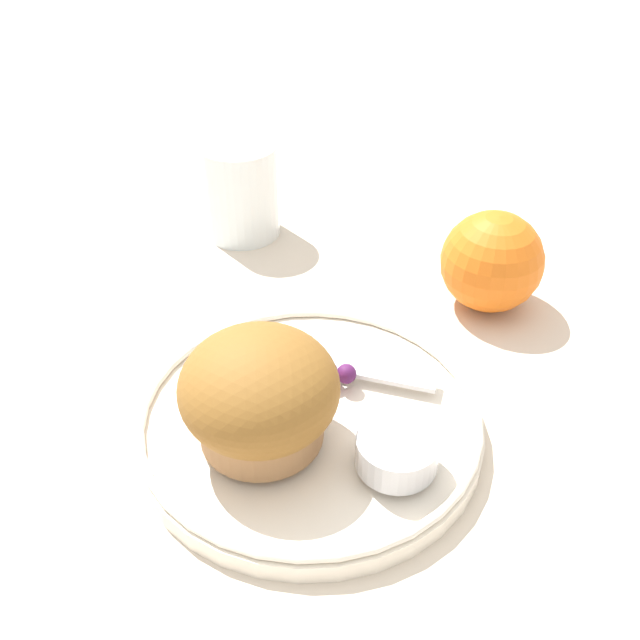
# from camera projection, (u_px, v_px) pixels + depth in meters

# --- Properties ---
(ground_plane) EXTENTS (3.00, 3.00, 0.00)m
(ground_plane) POSITION_uv_depth(u_px,v_px,m) (304.00, 414.00, 0.49)
(ground_plane) COLOR beige
(plate) EXTENTS (0.23, 0.23, 0.02)m
(plate) POSITION_uv_depth(u_px,v_px,m) (310.00, 420.00, 0.48)
(plate) COLOR silver
(plate) RESTS_ON ground_plane
(muffin) EXTENTS (0.10, 0.10, 0.07)m
(muffin) POSITION_uv_depth(u_px,v_px,m) (260.00, 395.00, 0.43)
(muffin) COLOR #9E7047
(muffin) RESTS_ON plate
(cream_ramekin) EXTENTS (0.05, 0.05, 0.02)m
(cream_ramekin) POSITION_uv_depth(u_px,v_px,m) (397.00, 450.00, 0.43)
(cream_ramekin) COLOR silver
(cream_ramekin) RESTS_ON plate
(berry_pair) EXTENTS (0.03, 0.01, 0.01)m
(berry_pair) POSITION_uv_depth(u_px,v_px,m) (337.00, 372.00, 0.49)
(berry_pair) COLOR #4C194C
(berry_pair) RESTS_ON plate
(butter_knife) EXTENTS (0.15, 0.02, 0.00)m
(butter_knife) POSITION_uv_depth(u_px,v_px,m) (331.00, 364.00, 0.50)
(butter_knife) COLOR silver
(butter_knife) RESTS_ON plate
(orange_fruit) EXTENTS (0.08, 0.08, 0.08)m
(orange_fruit) POSITION_uv_depth(u_px,v_px,m) (492.00, 262.00, 0.57)
(orange_fruit) COLOR orange
(orange_fruit) RESTS_ON ground_plane
(juice_glass) EXTENTS (0.07, 0.07, 0.09)m
(juice_glass) POSITION_uv_depth(u_px,v_px,m) (241.00, 190.00, 0.66)
(juice_glass) COLOR silver
(juice_glass) RESTS_ON ground_plane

